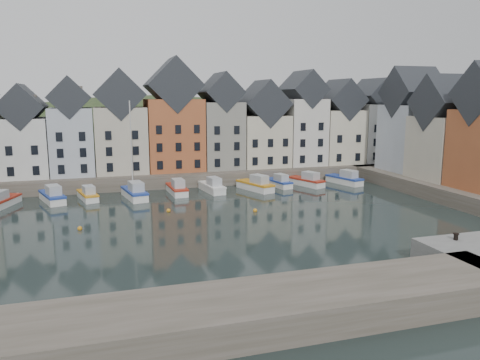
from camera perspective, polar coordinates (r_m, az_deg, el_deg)
name	(u,v)px	position (r m, az deg, el deg)	size (l,w,h in m)	color
ground	(217,227)	(50.22, -2.80, -5.70)	(260.00, 260.00, 0.00)	black
far_quay	(173,174)	(78.78, -8.21, 0.76)	(90.00, 16.00, 2.00)	#484337
right_quay	(476,192)	(70.92, 26.87, -1.28)	(14.00, 54.00, 2.00)	#484337
near_wall	(141,327)	(27.97, -11.98, -17.12)	(50.00, 6.00, 2.00)	#484337
hillside	(157,238)	(108.26, -10.11, -7.02)	(153.60, 70.40, 64.00)	#22341A
far_terrace	(193,127)	(76.49, -5.73, 6.48)	(72.37, 8.16, 17.78)	beige
right_terrace	(448,131)	(72.98, 24.05, 5.51)	(8.30, 24.25, 16.36)	#ACB4BF
mooring_buoys	(172,216)	(54.48, -8.29, -4.37)	(20.50, 5.50, 0.50)	orange
boat_a	(3,201)	(66.19, -26.97, -2.31)	(3.73, 6.40, 2.35)	silver
boat_b	(53,196)	(66.14, -21.89, -1.87)	(4.00, 7.07, 2.59)	silver
boat_c	(88,195)	(66.04, -18.04, -1.75)	(3.04, 6.06, 2.23)	silver
boat_d	(135,192)	(65.11, -12.71, -1.47)	(3.33, 7.28, 13.41)	silver
boat_e	(177,189)	(67.16, -7.68, -1.07)	(2.32, 6.59, 2.50)	silver
boat_f	(212,187)	(68.13, -3.41, -0.84)	(2.83, 6.66, 2.48)	silver
boat_g	(256,185)	(69.16, 1.95, -0.63)	(4.25, 7.17, 2.63)	silver
boat_h	(279,182)	(72.26, 4.73, -0.28)	(2.87, 6.06, 2.24)	silver
boat_i	(307,181)	(73.44, 8.18, -0.12)	(4.10, 6.76, 2.48)	silver
boat_j	(345,179)	(76.05, 12.70, 0.09)	(3.72, 6.92, 2.54)	silver
mooring_bollard	(456,236)	(42.86, 24.84, -6.24)	(0.48, 0.48, 0.56)	black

